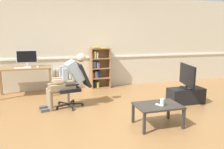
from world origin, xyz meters
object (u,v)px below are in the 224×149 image
object	(u,v)px
person_seated	(67,79)
tv_stand	(186,96)
computer_mouse	(38,67)
office_chair	(75,83)
tv_screen	(187,76)
computer_desk	(25,72)
drinking_glass	(162,102)
keyboard	(23,68)
spare_remote	(160,105)
imac_monitor	(27,57)
bookshelf	(99,68)
radiator	(65,79)
coffee_table	(158,107)

from	to	relation	value
person_seated	tv_stand	size ratio (longest dim) A/B	1.42
computer_mouse	office_chair	world-z (taller)	office_chair
person_seated	tv_screen	xyz separation A→B (m)	(2.70, -0.50, 0.01)
computer_desk	drinking_glass	distance (m)	3.73
computer_mouse	person_seated	distance (m)	1.30
keyboard	spare_remote	world-z (taller)	keyboard
imac_monitor	person_seated	distance (m)	1.64
tv_screen	keyboard	bearing A→B (deg)	80.26
keyboard	office_chair	size ratio (longest dim) A/B	0.42
computer_desk	bookshelf	distance (m)	2.07
keyboard	tv_screen	size ratio (longest dim) A/B	0.49
person_seated	tv_screen	distance (m)	2.74
keyboard	person_seated	world-z (taller)	person_seated
keyboard	bookshelf	bearing A→B (deg)	11.73
tv_stand	drinking_glass	distance (m)	1.62
computer_mouse	office_chair	distance (m)	1.39
computer_desk	spare_remote	world-z (taller)	computer_desk
tv_stand	bookshelf	bearing A→B (deg)	129.17
imac_monitor	computer_mouse	xyz separation A→B (m)	(0.26, -0.20, -0.24)
imac_monitor	office_chair	distance (m)	1.75
keyboard	radiator	bearing A→B (deg)	26.11
tv_stand	office_chair	bearing A→B (deg)	168.28
computer_mouse	office_chair	bearing A→B (deg)	-52.58
imac_monitor	bookshelf	xyz separation A→B (m)	(1.98, 0.21, -0.41)
tv_screen	coffee_table	bearing A→B (deg)	141.31
tv_stand	spare_remote	bearing A→B (deg)	-140.60
computer_desk	office_chair	xyz separation A→B (m)	(1.17, -1.20, -0.12)
radiator	person_seated	size ratio (longest dim) A/B	0.58
radiator	computer_desk	bearing A→B (deg)	-159.86
imac_monitor	bookshelf	bearing A→B (deg)	6.13
drinking_glass	keyboard	bearing A→B (deg)	133.53
office_chair	tv_screen	world-z (taller)	office_chair
computer_mouse	tv_screen	world-z (taller)	tv_screen
computer_desk	imac_monitor	size ratio (longest dim) A/B	2.58
computer_desk	bookshelf	bearing A→B (deg)	8.03
person_seated	spare_remote	bearing A→B (deg)	33.85
computer_mouse	radiator	xyz separation A→B (m)	(0.73, 0.51, -0.46)
imac_monitor	drinking_glass	bearing A→B (deg)	-49.78
office_chair	spare_remote	size ratio (longest dim) A/B	6.48
computer_mouse	drinking_glass	size ratio (longest dim) A/B	0.83
tv_screen	bookshelf	bearing A→B (deg)	52.60
keyboard	person_seated	xyz separation A→B (m)	(1.02, -1.09, -0.12)
radiator	spare_remote	world-z (taller)	radiator
imac_monitor	computer_mouse	world-z (taller)	imac_monitor
radiator	drinking_glass	bearing A→B (deg)	-65.82
office_chair	keyboard	bearing A→B (deg)	-141.63
spare_remote	computer_desk	bearing A→B (deg)	-80.59
office_chair	imac_monitor	bearing A→B (deg)	-149.24
tv_screen	drinking_glass	bearing A→B (deg)	144.18
radiator	spare_remote	distance (m)	3.43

